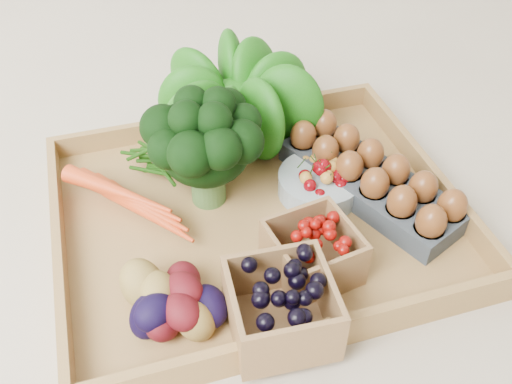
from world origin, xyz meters
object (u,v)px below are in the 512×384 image
object	(u,v)px
broccoli	(207,165)
egg_carton	(370,184)
tray	(256,219)
cherry_bowl	(320,184)

from	to	relation	value
broccoli	egg_carton	bearing A→B (deg)	-13.52
tray	cherry_bowl	size ratio (longest dim) A/B	4.48
tray	cherry_bowl	world-z (taller)	cherry_bowl
broccoli	egg_carton	distance (m)	0.24
cherry_bowl	egg_carton	bearing A→B (deg)	-17.37
broccoli	cherry_bowl	world-z (taller)	broccoli
broccoli	egg_carton	world-z (taller)	broccoli
broccoli	egg_carton	xyz separation A→B (m)	(0.23, -0.06, -0.05)
cherry_bowl	broccoli	bearing A→B (deg)	168.22
tray	broccoli	distance (m)	0.11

